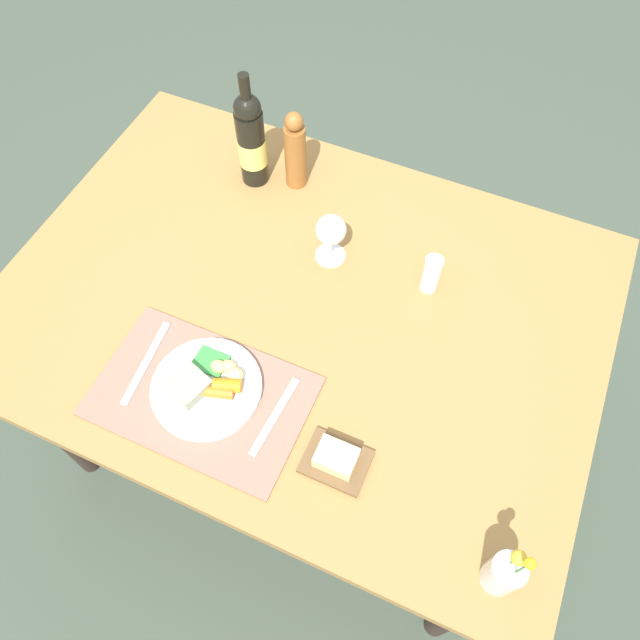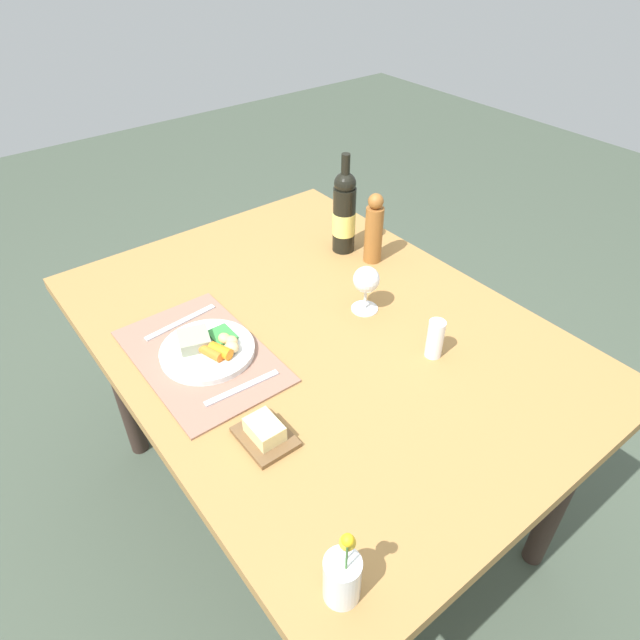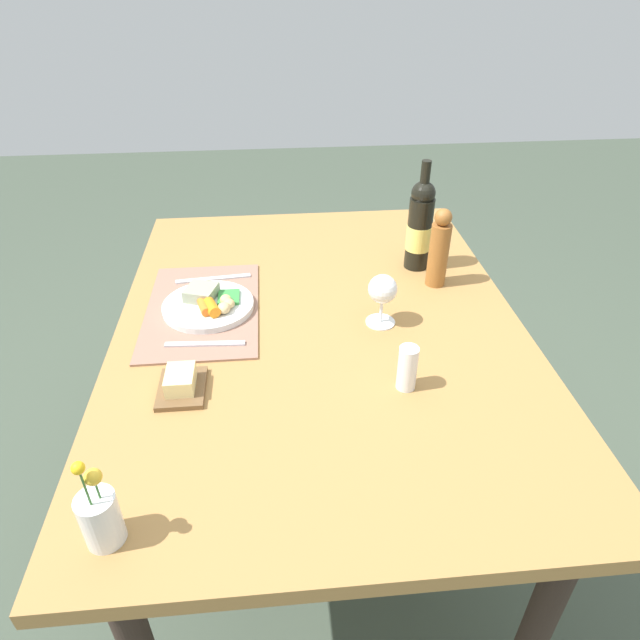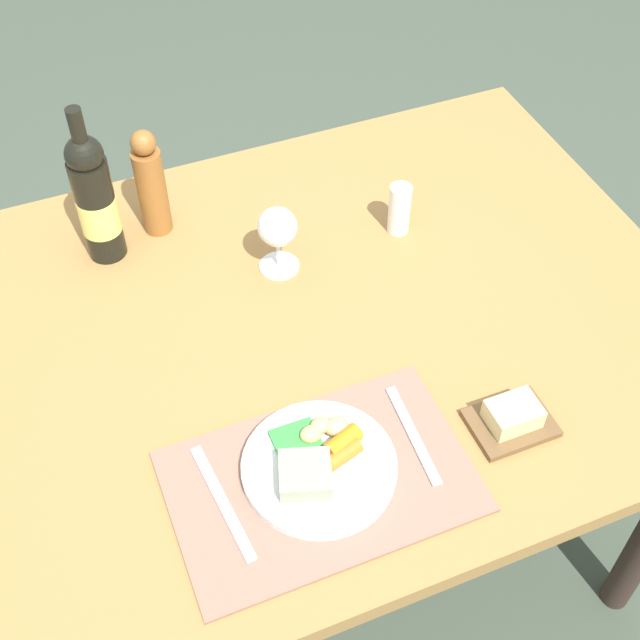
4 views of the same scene
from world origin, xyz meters
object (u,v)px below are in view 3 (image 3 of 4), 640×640
dining_table (320,351)px  butter_dish (181,384)px  fork (213,279)px  wine_bottle (420,226)px  knife (205,344)px  wine_glass (383,291)px  dinner_plate (209,304)px  pepper_mill (439,249)px  flower_vase (100,516)px  salt_shaker (407,368)px

dining_table → butter_dish: bearing=-54.6°
fork → wine_bottle: size_ratio=0.66×
knife → wine_glass: size_ratio=1.40×
fork → butter_dish: (0.47, -0.04, 0.01)m
butter_dish → wine_glass: bearing=114.5°
dinner_plate → wine_bottle: bearing=107.5°
pepper_mill → butter_dish: bearing=-59.1°
fork → pepper_mill: size_ratio=0.94×
fork → knife: size_ratio=1.11×
flower_vase → wine_bottle: wine_bottle is taller
fork → wine_glass: (0.25, 0.44, 0.09)m
fork → wine_glass: bearing=54.4°
wine_bottle → wine_glass: 0.33m
fork → salt_shaker: bearing=36.1°
pepper_mill → wine_bottle: size_ratio=0.70×
wine_bottle → salt_shaker: size_ratio=3.05×
butter_dish → wine_bottle: (-0.50, 0.63, 0.11)m
dinner_plate → salt_shaker: size_ratio=2.26×
dining_table → wine_bottle: 0.47m
dinner_plate → butter_dish: dinner_plate is taller
flower_vase → wine_bottle: size_ratio=0.59×
dining_table → wine_glass: 0.24m
fork → wine_bottle: 0.61m
dining_table → dinner_plate: 0.32m
wine_bottle → wine_glass: wine_bottle is taller
flower_vase → butter_dish: size_ratio=1.45×
pepper_mill → wine_glass: bearing=-46.5°
knife → pepper_mill: 0.68m
dining_table → dinner_plate: dinner_plate is taller
salt_shaker → wine_bottle: bearing=164.3°
flower_vase → wine_glass: flower_vase is taller
dining_table → knife: bearing=-75.5°
wine_bottle → knife: bearing=-59.7°
knife → wine_bottle: wine_bottle is taller
dining_table → wine_bottle: size_ratio=4.36×
flower_vase → wine_bottle: 1.12m
wine_bottle → dining_table: bearing=-48.7°
fork → flower_vase: bearing=-13.8°
knife → butter_dish: (0.15, -0.04, 0.01)m
salt_shaker → wine_glass: size_ratio=0.77×
wine_bottle → flower_vase: bearing=-39.8°
dining_table → butter_dish: (0.23, -0.32, 0.11)m
butter_dish → pepper_mill: pepper_mill is taller
butter_dish → pepper_mill: 0.78m
knife → pepper_mill: pepper_mill is taller
knife → pepper_mill: (-0.24, 0.63, 0.10)m
dining_table → butter_dish: 0.41m
dinner_plate → salt_shaker: (0.35, 0.45, 0.03)m
fork → flower_vase: size_ratio=1.12×
dinner_plate → butter_dish: 0.32m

